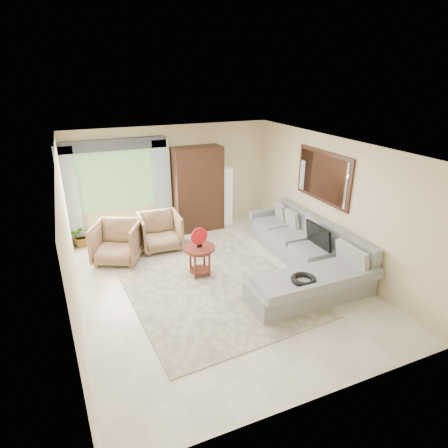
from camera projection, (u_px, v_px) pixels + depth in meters
name	position (u px, v px, depth m)	size (l,w,h in m)	color
ground	(219.00, 283.00, 7.16)	(6.00, 6.00, 0.00)	silver
area_rug	(209.00, 282.00, 7.16)	(3.00, 4.00, 0.02)	beige
sectional_sofa	(304.00, 257.00, 7.54)	(2.30, 3.46, 0.90)	#919399
tv_screen	(318.00, 236.00, 7.44)	(0.06, 0.74, 0.48)	black
garden_hose	(303.00, 279.00, 6.22)	(0.43, 0.43, 0.09)	black
coffee_table	(200.00, 261.00, 7.31)	(0.62, 0.62, 0.62)	#4C1914
red_disc	(199.00, 236.00, 7.12)	(0.34, 0.34, 0.03)	red
armchair_left	(117.00, 242.00, 7.86)	(0.92, 0.94, 0.86)	#91664F
armchair_right	(160.00, 232.00, 8.43)	(0.88, 0.90, 0.82)	olive
potted_plant	(82.00, 235.00, 8.57)	(0.50, 0.44, 0.56)	#999999
armoire	(198.00, 189.00, 9.28)	(1.20, 0.55, 2.10)	#331B11
floor_lamp	(226.00, 196.00, 9.73)	(0.24, 0.24, 1.50)	silver
window	(117.00, 181.00, 8.67)	(1.80, 0.04, 1.40)	#669E59
curtain_left	(70.00, 198.00, 8.31)	(0.40, 0.08, 2.30)	#9EB7CC
curtain_right	(163.00, 187.00, 9.07)	(0.40, 0.08, 2.30)	#9EB7CC
valance	(113.00, 145.00, 8.29)	(2.40, 0.12, 0.26)	#1E232D
wall_mirror	(323.00, 177.00, 7.69)	(0.05, 1.70, 1.05)	black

